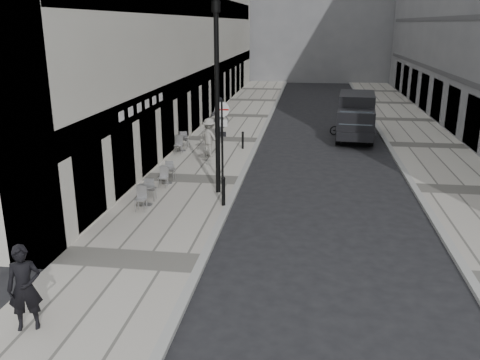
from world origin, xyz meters
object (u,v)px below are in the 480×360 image
object	(u,v)px
walking_man	(25,288)
cyclist	(342,123)
sign_post	(222,131)
lamppost	(217,91)
panel_van	(356,114)

from	to	relation	value
walking_man	cyclist	xyz separation A→B (m)	(7.65, 21.50, -0.41)
walking_man	cyclist	distance (m)	22.82
sign_post	lamppost	distance (m)	1.94
lamppost	sign_post	bearing A→B (deg)	90.00
sign_post	cyclist	world-z (taller)	sign_post
lamppost	walking_man	bearing A→B (deg)	-103.91
sign_post	cyclist	size ratio (longest dim) A/B	2.02
walking_man	lamppost	world-z (taller)	lamppost
lamppost	panel_van	distance (m)	12.76
sign_post	lamppost	size ratio (longest dim) A/B	0.49
sign_post	lamppost	bearing A→B (deg)	-90.66
sign_post	panel_van	size ratio (longest dim) A/B	0.63
walking_man	sign_post	distance (m)	10.83
lamppost	cyclist	bearing A→B (deg)	66.18
lamppost	cyclist	size ratio (longest dim) A/B	4.12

